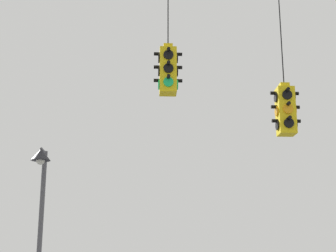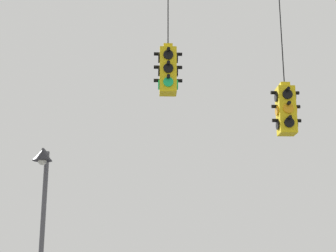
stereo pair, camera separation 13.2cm
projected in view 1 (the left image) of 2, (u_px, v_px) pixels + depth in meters
traffic_light_near_right_pole at (168, 70)px, 10.46m from camera, size 0.58×0.58×3.04m
traffic_light_near_left_pole at (285, 109)px, 10.37m from camera, size 0.58×0.58×3.87m
street_lamp at (40, 197)px, 12.49m from camera, size 0.48×0.83×4.68m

